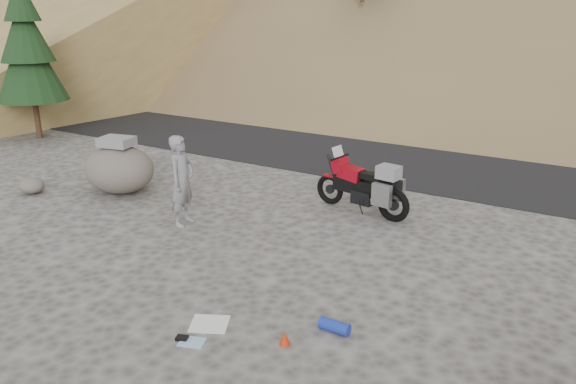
# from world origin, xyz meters

# --- Properties ---
(ground) EXTENTS (140.00, 140.00, 0.00)m
(ground) POSITION_xyz_m (0.00, 0.00, 0.00)
(ground) COLOR #474441
(ground) RESTS_ON ground
(road) EXTENTS (120.00, 7.00, 0.05)m
(road) POSITION_xyz_m (0.00, 9.00, 0.00)
(road) COLOR black
(road) RESTS_ON ground
(conifer_verge) EXTENTS (2.20, 2.20, 5.04)m
(conifer_verge) POSITION_xyz_m (-11.00, 4.50, 2.89)
(conifer_verge) COLOR #3A2215
(conifer_verge) RESTS_ON ground
(motorcycle) EXTENTS (2.26, 0.85, 1.35)m
(motorcycle) POSITION_xyz_m (0.87, 3.64, 0.58)
(motorcycle) COLOR black
(motorcycle) RESTS_ON ground
(man) EXTENTS (0.53, 0.72, 1.80)m
(man) POSITION_xyz_m (-1.95, 1.21, 0.00)
(man) COLOR gray
(man) RESTS_ON ground
(boulder) EXTENTS (1.71, 1.45, 1.28)m
(boulder) POSITION_xyz_m (-4.55, 1.98, 0.56)
(boulder) COLOR #524D47
(boulder) RESTS_ON ground
(small_rock) EXTENTS (0.64, 0.59, 0.36)m
(small_rock) POSITION_xyz_m (-6.24, 0.85, 0.18)
(small_rock) COLOR #524D47
(small_rock) RESTS_ON ground
(gear_white_cloth) EXTENTS (0.66, 0.63, 0.02)m
(gear_white_cloth) POSITION_xyz_m (0.81, -1.43, 0.01)
(gear_white_cloth) COLOR white
(gear_white_cloth) RESTS_ON ground
(gear_blue_mat) EXTENTS (0.43, 0.17, 0.17)m
(gear_blue_mat) POSITION_xyz_m (2.35, -0.70, 0.08)
(gear_blue_mat) COLOR #1A2F9F
(gear_blue_mat) RESTS_ON ground
(gear_funnel) EXTENTS (0.18, 0.18, 0.19)m
(gear_funnel) POSITION_xyz_m (1.94, -1.30, 0.09)
(gear_funnel) COLOR red
(gear_funnel) RESTS_ON ground
(gear_glove_a) EXTENTS (0.19, 0.16, 0.04)m
(gear_glove_a) POSITION_xyz_m (0.73, -1.90, 0.02)
(gear_glove_a) COLOR black
(gear_glove_a) RESTS_ON ground
(gear_blue_cloth) EXTENTS (0.39, 0.34, 0.01)m
(gear_blue_cloth) POSITION_xyz_m (0.88, -1.89, 0.01)
(gear_blue_cloth) COLOR #8EC0DC
(gear_blue_cloth) RESTS_ON ground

